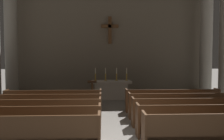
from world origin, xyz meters
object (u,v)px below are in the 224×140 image
object	(u,v)px
candlestick_outer_left	(95,77)
candlestick_inner_left	(105,77)
column_right_fourth	(206,44)
altar	(111,89)
pew_right_row_1	(223,131)
pew_right_row_3	(191,111)
column_left_fourth	(11,43)
candlestick_inner_right	(117,77)
pew_left_row_1	(17,134)
pew_left_row_5	(54,101)
pew_right_row_4	(180,105)
pew_left_row_4	(48,106)
pew_right_row_2	(204,120)
candlestick_outer_right	(127,77)
pew_left_row_3	(40,113)
lectern	(92,93)
pew_left_row_2	(30,122)
pew_right_row_5	(172,100)

from	to	relation	value
candlestick_outer_left	candlestick_inner_left	size ratio (longest dim) A/B	1.00
column_right_fourth	altar	xyz separation A→B (m)	(-5.70, -1.02, -2.55)
pew_right_row_1	pew_right_row_3	bearing A→B (deg)	90.00
pew_right_row_3	column_left_fourth	world-z (taller)	column_left_fourth
pew_right_row_1	candlestick_inner_right	size ratio (longest dim) A/B	5.67
pew_left_row_1	altar	xyz separation A→B (m)	(2.47, 6.90, 0.06)
pew_left_row_5	pew_right_row_1	distance (m)	6.35
candlestick_inner_left	pew_right_row_4	bearing A→B (deg)	-54.66
column_right_fourth	candlestick_inner_right	world-z (taller)	column_right_fourth
pew_left_row_4	pew_right_row_1	distance (m)	5.77
pew_right_row_1	altar	bearing A→B (deg)	109.68
pew_left_row_1	candlestick_inner_left	bearing A→B (deg)	72.56
pew_right_row_2	altar	distance (m)	6.40
candlestick_outer_right	pew_right_row_2	bearing A→B (deg)	-74.67
candlestick_outer_left	pew_right_row_4	bearing A→B (deg)	-49.63
pew_left_row_3	candlestick_outer_left	bearing A→B (deg)	71.74
candlestick_inner_right	column_right_fourth	bearing A→B (deg)	10.72
pew_left_row_1	column_left_fourth	xyz separation A→B (m)	(-3.23, 7.92, 2.61)
pew_right_row_3	column_right_fourth	distance (m)	7.23
altar	lectern	distance (m)	1.54
pew_left_row_1	pew_right_row_4	bearing A→B (deg)	31.28
pew_left_row_2	pew_right_row_2	bearing A→B (deg)	0.00
pew_left_row_2	pew_right_row_3	xyz separation A→B (m)	(4.94, 1.00, 0.00)
pew_right_row_2	column_left_fourth	distance (m)	11.02
pew_left_row_2	column_left_fourth	size ratio (longest dim) A/B	0.62
altar	candlestick_outer_right	size ratio (longest dim) A/B	3.18
altar	candlestick_outer_left	size ratio (longest dim) A/B	3.18
column_left_fourth	candlestick_outer_right	xyz separation A→B (m)	(6.55, -1.02, -1.85)
pew_right_row_3	column_right_fourth	xyz separation A→B (m)	(3.23, 5.92, 2.61)
candlestick_outer_left	candlestick_inner_left	world-z (taller)	same
pew_left_row_3	altar	xyz separation A→B (m)	(2.47, 4.90, 0.06)
pew_right_row_3	candlestick_inner_right	bearing A→B (deg)	113.85
pew_left_row_1	candlestick_outer_right	world-z (taller)	candlestick_outer_right
pew_left_row_2	pew_left_row_3	size ratio (longest dim) A/B	1.00
pew_right_row_2	candlestick_outer_left	bearing A→B (deg)	119.34
pew_right_row_2	lectern	bearing A→B (deg)	126.16
pew_left_row_1	pew_left_row_3	bearing A→B (deg)	90.00
pew_left_row_4	pew_right_row_2	world-z (taller)	same
pew_left_row_1	pew_left_row_4	bearing A→B (deg)	90.00
pew_right_row_1	candlestick_inner_right	bearing A→B (deg)	107.44
pew_left_row_3	candlestick_outer_right	size ratio (longest dim) A/B	5.67
pew_right_row_1	column_right_fourth	xyz separation A→B (m)	(3.23, 7.92, 2.61)
pew_left_row_5	pew_right_row_5	bearing A→B (deg)	0.00
pew_left_row_1	column_right_fourth	bearing A→B (deg)	44.14
pew_left_row_5	candlestick_outer_left	distance (m)	3.41
column_right_fourth	altar	bearing A→B (deg)	-169.84
pew_left_row_5	pew_right_row_4	world-z (taller)	same
pew_right_row_1	candlestick_inner_left	world-z (taller)	candlestick_inner_left
pew_right_row_2	column_right_fourth	distance (m)	8.07
pew_right_row_3	candlestick_outer_left	distance (m)	5.97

